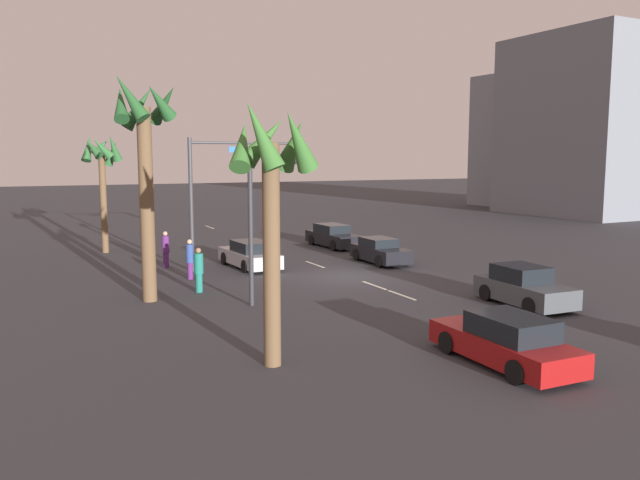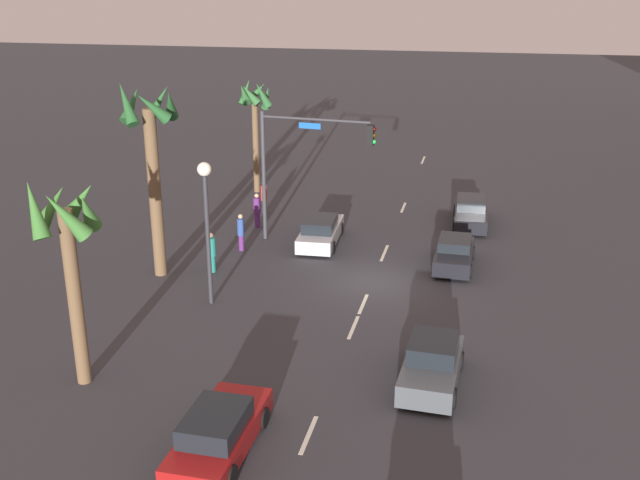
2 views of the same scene
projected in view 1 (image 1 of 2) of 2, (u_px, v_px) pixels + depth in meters
ground_plane at (348, 276)px, 30.20m from camera, size 220.00×220.00×0.00m
lane_stripe_1 at (531, 341)px, 19.53m from camera, size 1.98×0.14×0.01m
lane_stripe_2 at (402, 295)px, 26.02m from camera, size 2.01×0.14×0.01m
lane_stripe_3 at (374, 285)px, 27.99m from camera, size 1.96×0.14×0.01m
lane_stripe_4 at (315, 264)px, 33.48m from camera, size 2.25×0.14×0.01m
lane_stripe_5 at (263, 246)px, 40.41m from camera, size 1.96×0.14×0.01m
lane_stripe_6 at (209, 227)px, 51.34m from camera, size 2.37×0.14×0.01m
car_0 at (506, 341)px, 17.25m from camera, size 4.57×1.89×1.40m
car_1 at (380, 251)px, 33.93m from camera, size 3.97×1.82×1.32m
car_3 at (250, 255)px, 32.55m from camera, size 4.70×2.02×1.38m
car_4 at (524, 287)px, 24.22m from camera, size 4.07×2.00×1.50m
car_5 at (333, 236)px, 40.01m from camera, size 4.71×1.95×1.41m
traffic_signal at (230, 180)px, 31.55m from camera, size 0.83×5.81×6.55m
streetlamp at (250, 196)px, 23.68m from camera, size 0.56×0.56×5.94m
pedestrian_0 at (166, 249)px, 32.44m from camera, size 0.55×0.55×1.86m
pedestrian_1 at (190, 258)px, 29.32m from camera, size 0.40×0.40×1.86m
pedestrian_2 at (199, 269)px, 26.49m from camera, size 0.40×0.40×1.87m
pedestrian_3 at (150, 243)px, 34.42m from camera, size 0.42×0.42×1.86m
palm_tree_0 at (144, 150)px, 24.22m from camera, size 2.68×2.80×8.73m
palm_tree_1 at (272, 182)px, 16.60m from camera, size 2.46×2.45×7.06m
palm_tree_2 at (102, 162)px, 36.93m from camera, size 2.24×2.46×6.97m
building_0 at (591, 127)px, 62.07m from camera, size 14.22×13.04×17.11m
building_1 at (547, 141)px, 73.94m from camera, size 11.62×15.15×14.85m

